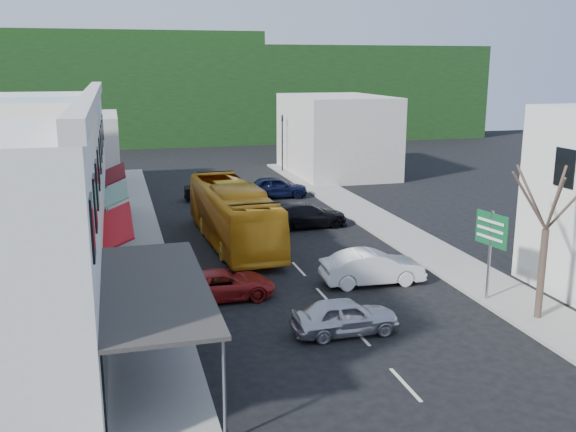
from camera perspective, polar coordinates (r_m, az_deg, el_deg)
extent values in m
plane|color=black|center=(27.78, 3.27, -7.20)|extent=(120.00, 120.00, 0.00)
cube|color=gray|center=(35.98, -13.33, -2.59)|extent=(3.00, 52.00, 0.15)
cube|color=gray|center=(39.30, 9.07, -1.05)|extent=(3.00, 52.00, 0.15)
cube|color=#560C10|center=(20.29, -14.64, -6.38)|extent=(1.30, 7.65, 0.08)
cube|color=beige|center=(28.55, -23.27, 0.65)|extent=(7.00, 8.00, 8.00)
cube|color=#A41018|center=(28.45, -14.91, -0.71)|extent=(1.30, 6.80, 0.08)
cube|color=#96B5C6|center=(35.37, -21.79, 3.06)|extent=(7.00, 6.00, 8.00)
cube|color=#195926|center=(35.29, -15.04, 1.97)|extent=(1.30, 5.10, 0.08)
cube|color=silver|center=(41.76, -20.85, 4.59)|extent=(7.00, 7.00, 8.00)
cube|color=#560C10|center=(41.69, -15.13, 3.66)|extent=(1.30, 5.95, 0.08)
cube|color=#B7B2A8|center=(52.22, -19.18, 5.21)|extent=(8.00, 10.00, 6.00)
cube|color=#B7B2A8|center=(58.30, 4.29, 7.19)|extent=(8.00, 12.00, 7.00)
cube|color=black|center=(89.11, -9.99, 10.78)|extent=(80.00, 24.00, 12.00)
cube|color=black|center=(94.65, -15.40, 13.07)|extent=(40.00, 16.00, 8.00)
imported|color=orange|center=(35.53, -4.91, -0.02)|extent=(3.00, 11.70, 3.10)
imported|color=silver|center=(24.03, 5.09, -8.81)|extent=(4.42, 1.84, 1.40)
imported|color=silver|center=(29.40, 7.50, -4.68)|extent=(4.49, 2.02, 1.40)
imported|color=maroon|center=(27.50, -5.78, -5.92)|extent=(4.63, 1.97, 1.40)
imported|color=black|center=(39.14, 1.57, 0.00)|extent=(4.59, 2.07, 1.40)
imported|color=black|center=(47.82, -1.10, 2.47)|extent=(4.53, 2.13, 1.40)
imported|color=black|center=(47.26, -6.67, 2.25)|extent=(4.53, 2.16, 1.40)
imported|color=black|center=(26.79, -14.81, -6.16)|extent=(0.49, 0.65, 1.70)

